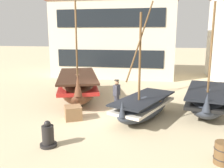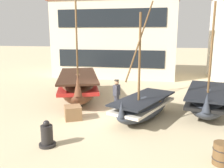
{
  "view_description": "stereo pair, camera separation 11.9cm",
  "coord_description": "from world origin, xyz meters",
  "views": [
    {
      "loc": [
        2.19,
        -10.79,
        3.92
      ],
      "look_at": [
        0.0,
        1.0,
        1.4
      ],
      "focal_mm": 38.5,
      "sensor_mm": 36.0,
      "label": 1
    },
    {
      "loc": [
        2.31,
        -10.77,
        3.92
      ],
      "look_at": [
        0.0,
        1.0,
        1.4
      ],
      "focal_mm": 38.5,
      "sensor_mm": 36.0,
      "label": 2
    }
  ],
  "objects": [
    {
      "name": "fishing_boat_far_right",
      "position": [
        1.67,
        0.12,
        0.57
      ],
      "size": [
        3.01,
        4.31,
        5.38
      ],
      "color": "#2D333D",
      "rests_on": "ground"
    },
    {
      "name": "wooden_barrel",
      "position": [
        4.29,
        -3.57,
        0.35
      ],
      "size": [
        0.56,
        0.56,
        0.7
      ],
      "color": "brown",
      "rests_on": "ground"
    },
    {
      "name": "capstan_winch",
      "position": [
        -1.47,
        -3.44,
        0.38
      ],
      "size": [
        0.6,
        0.6,
        0.96
      ],
      "color": "black",
      "rests_on": "ground"
    },
    {
      "name": "fishing_boat_centre_large",
      "position": [
        -2.44,
        2.74,
        0.85
      ],
      "size": [
        3.91,
        6.19,
        8.17
      ],
      "color": "brown",
      "rests_on": "ground"
    },
    {
      "name": "fishing_boat_near_left",
      "position": [
        4.78,
        1.6,
        0.65
      ],
      "size": [
        2.78,
        5.03,
        5.34
      ],
      "color": "#2D333D",
      "rests_on": "ground"
    },
    {
      "name": "fisherman_by_hull",
      "position": [
        0.29,
        0.72,
        0.83
      ],
      "size": [
        0.34,
        0.42,
        1.68
      ],
      "color": "#33333D",
      "rests_on": "ground"
    },
    {
      "name": "harbor_building_main",
      "position": [
        -1.78,
        11.92,
        3.51
      ],
      "size": [
        11.29,
        5.51,
        6.99
      ],
      "color": "beige",
      "rests_on": "ground"
    },
    {
      "name": "ground_plane",
      "position": [
        0.0,
        0.0,
        0.0
      ],
      "size": [
        120.0,
        120.0,
        0.0
      ],
      "primitive_type": "plane",
      "color": "#CCB78E"
    },
    {
      "name": "cargo_crate",
      "position": [
        -1.53,
        -0.66,
        0.31
      ],
      "size": [
        1.01,
        1.01,
        0.63
      ],
      "primitive_type": "cube",
      "rotation": [
        0.0,
        0.0,
        0.46
      ],
      "color": "olive",
      "rests_on": "ground"
    }
  ]
}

